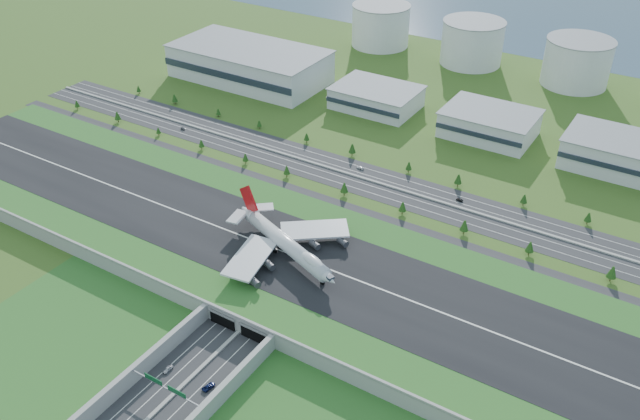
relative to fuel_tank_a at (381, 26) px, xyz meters
The scene contains 20 objects.
ground 332.88m from the fuel_tank_a, 68.84° to the right, with size 1200.00×1200.00×0.00m, color #2D591B.
airfield_deck 332.76m from the fuel_tank_a, 68.84° to the right, with size 520.00×100.00×9.20m.
underpass_road 426.88m from the fuel_tank_a, 73.66° to the right, with size 38.80×120.40×8.00m.
sign_gantry_near 422.58m from the fuel_tank_a, 73.50° to the right, with size 38.70×0.70×9.80m.
north_expressway 246.84m from the fuel_tank_a, 60.83° to the right, with size 560.00×36.00×0.12m, color #28282B.
tree_row 261.75m from the fuel_tank_a, 55.42° to the right, with size 507.92×48.71×8.50m.
hangar_west 134.72m from the fuel_tank_a, 111.80° to the right, with size 120.00×60.00×25.00m, color silver.
hangar_mid_a 134.54m from the fuel_tank_a, 63.43° to the right, with size 58.00×42.00×15.00m, color silver.
hangar_mid_b 188.43m from the fuel_tank_a, 39.61° to the right, with size 58.00×42.00×17.00m, color silver.
hangar_mid_c 255.13m from the fuel_tank_a, 28.07° to the right, with size 58.00×42.00×19.00m, color silver.
fuel_tank_a is the anchor object (origin of this frame).
fuel_tank_b 85.00m from the fuel_tank_a, ahead, with size 50.00×50.00×35.00m, color silver.
fuel_tank_c 170.00m from the fuel_tank_a, ahead, with size 50.00×50.00×35.00m, color silver.
bay_water 208.82m from the fuel_tank_a, 54.78° to the left, with size 1200.00×260.00×0.06m, color #344D63.
boeing_747 330.14m from the fuel_tank_a, 70.29° to the right, with size 74.73×69.34×24.23m.
car_0 408.42m from the fuel_tank_a, 74.47° to the right, with size 2.03×5.04×1.72m, color silver.
car_2 412.79m from the fuel_tank_a, 71.71° to the right, with size 2.61×5.67×1.58m, color #0C153E.
car_4 225.48m from the fuel_tank_a, 98.88° to the right, with size 1.66×4.12×1.40m, color #545458.
car_5 263.37m from the fuel_tank_a, 52.30° to the right, with size 1.43×4.11×1.35m, color black.
car_7 226.60m from the fuel_tank_a, 65.30° to the right, with size 1.95×4.79×1.39m, color white.
Camera 1 is at (145.77, -216.41, 206.11)m, focal length 38.00 mm.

